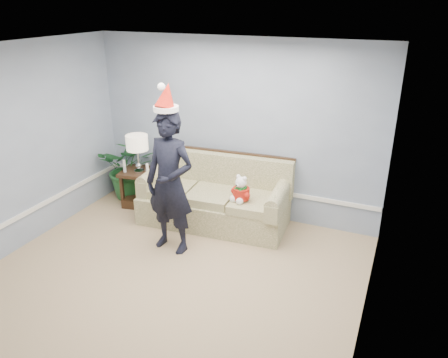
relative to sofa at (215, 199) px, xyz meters
name	(u,v)px	position (x,y,z in m)	size (l,w,h in m)	color
room_shell	(141,192)	(0.11, -2.04, 0.99)	(4.54, 5.04, 2.74)	tan
wainscot_trim	(122,205)	(-1.07, -0.87, 0.09)	(4.49, 4.99, 0.06)	white
sofa	(215,199)	(0.00, 0.00, 0.00)	(2.25, 1.09, 1.03)	#596731
side_table	(142,192)	(-1.34, 0.04, -0.13)	(0.70, 0.62, 0.60)	#342213
table_lamp	(137,144)	(-1.33, -0.02, 0.71)	(0.34, 0.34, 0.61)	silver
candle_pair	(136,168)	(-1.33, -0.11, 0.33)	(0.48, 0.05, 0.20)	silver
houseplant	(131,167)	(-1.67, 0.24, 0.18)	(0.97, 0.84, 1.08)	#1D5628
man	(170,183)	(-0.21, -0.94, 0.60)	(0.70, 0.46, 1.92)	black
santa_hat	(166,98)	(-0.21, -0.92, 1.70)	(0.36, 0.40, 0.36)	white
teddy_bear	(241,192)	(0.51, -0.24, 0.31)	(0.30, 0.30, 0.39)	white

